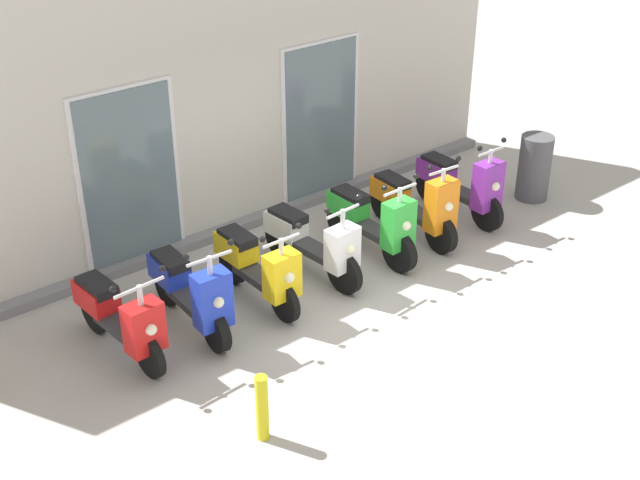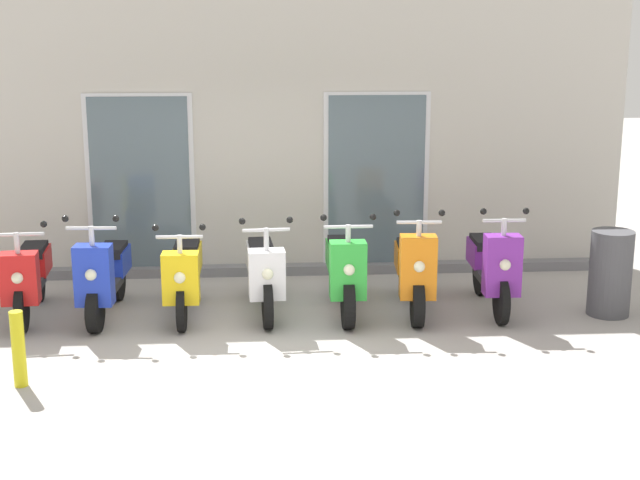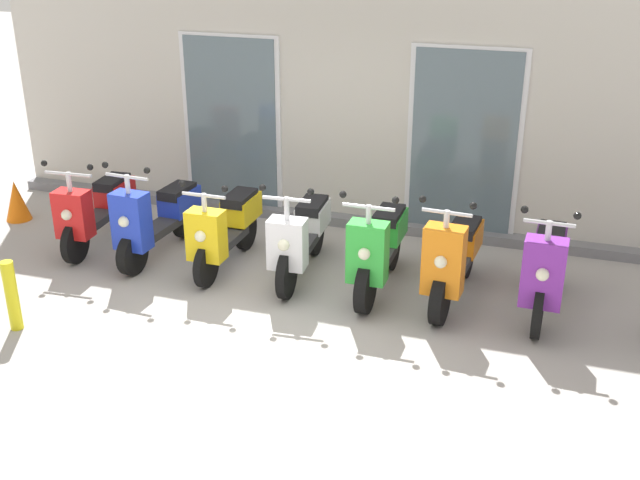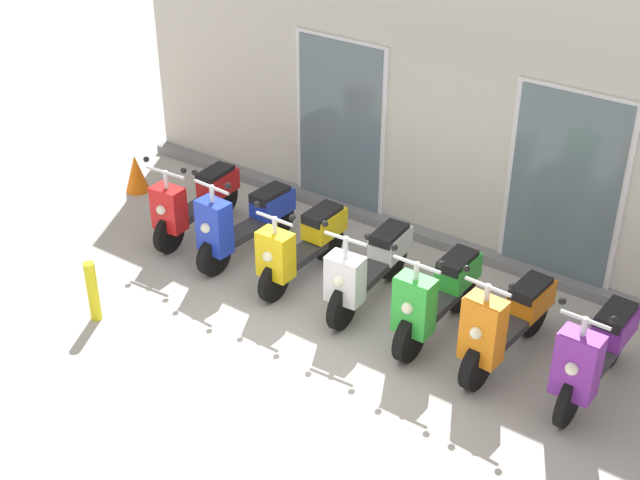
{
  "view_description": "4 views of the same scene",
  "coord_description": "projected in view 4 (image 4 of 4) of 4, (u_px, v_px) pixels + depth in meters",
  "views": [
    {
      "loc": [
        -5.58,
        -5.81,
        5.42
      ],
      "look_at": [
        -0.2,
        0.72,
        0.74
      ],
      "focal_mm": 47.68,
      "sensor_mm": 36.0,
      "label": 1
    },
    {
      "loc": [
        -0.02,
        -8.79,
        3.26
      ],
      "look_at": [
        0.63,
        0.81,
        0.9
      ],
      "focal_mm": 52.32,
      "sensor_mm": 36.0,
      "label": 2
    },
    {
      "loc": [
        2.61,
        -6.08,
        3.69
      ],
      "look_at": [
        0.29,
        0.97,
        0.52
      ],
      "focal_mm": 43.47,
      "sensor_mm": 36.0,
      "label": 3
    },
    {
      "loc": [
        4.31,
        -5.72,
        5.55
      ],
      "look_at": [
        -0.38,
        0.8,
        0.81
      ],
      "focal_mm": 49.62,
      "sensor_mm": 36.0,
      "label": 4
    }
  ],
  "objects": [
    {
      "name": "scooter_purple",
      "position": [
        595.0,
        352.0,
        8.18
      ],
      "size": [
        0.52,
        1.59,
        1.26
      ],
      "color": "black",
      "rests_on": "ground_plane"
    },
    {
      "name": "scooter_white",
      "position": [
        369.0,
        266.0,
        9.54
      ],
      "size": [
        0.56,
        1.66,
        1.19
      ],
      "color": "black",
      "rests_on": "ground_plane"
    },
    {
      "name": "storefront_facade",
      "position": [
        454.0,
        110.0,
        10.17
      ],
      "size": [
        9.27,
        0.5,
        3.45
      ],
      "color": "beige",
      "rests_on": "ground_plane"
    },
    {
      "name": "curb_bollard",
      "position": [
        93.0,
        291.0,
        9.31
      ],
      "size": [
        0.12,
        0.12,
        0.7
      ],
      "primitive_type": "cylinder",
      "color": "yellow",
      "rests_on": "ground_plane"
    },
    {
      "name": "scooter_red",
      "position": [
        196.0,
        200.0,
        10.84
      ],
      "size": [
        0.63,
        1.56,
        1.17
      ],
      "color": "black",
      "rests_on": "ground_plane"
    },
    {
      "name": "scooter_blue",
      "position": [
        244.0,
        221.0,
        10.38
      ],
      "size": [
        0.59,
        1.59,
        1.24
      ],
      "color": "black",
      "rests_on": "ground_plane"
    },
    {
      "name": "ground_plane",
      "position": [
        304.0,
        352.0,
        8.98
      ],
      "size": [
        40.0,
        40.0,
        0.0
      ],
      "primitive_type": "plane",
      "color": "#A8A39E"
    },
    {
      "name": "scooter_orange",
      "position": [
        506.0,
        322.0,
        8.64
      ],
      "size": [
        0.54,
        1.62,
        1.26
      ],
      "color": "black",
      "rests_on": "ground_plane"
    },
    {
      "name": "scooter_green",
      "position": [
        436.0,
        296.0,
        9.01
      ],
      "size": [
        0.58,
        1.58,
        1.23
      ],
      "color": "black",
      "rests_on": "ground_plane"
    },
    {
      "name": "scooter_yellow",
      "position": [
        302.0,
        244.0,
        9.91
      ],
      "size": [
        0.55,
        1.51,
        1.14
      ],
      "color": "black",
      "rests_on": "ground_plane"
    },
    {
      "name": "traffic_cone",
      "position": [
        136.0,
        173.0,
        11.94
      ],
      "size": [
        0.32,
        0.32,
        0.52
      ],
      "primitive_type": "cone",
      "color": "orange",
      "rests_on": "ground_plane"
    }
  ]
}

